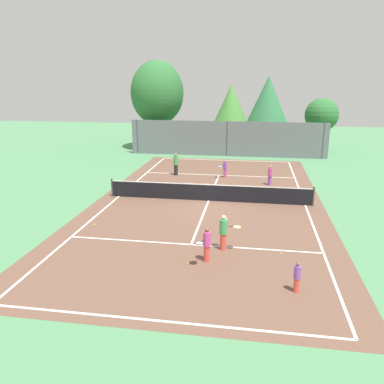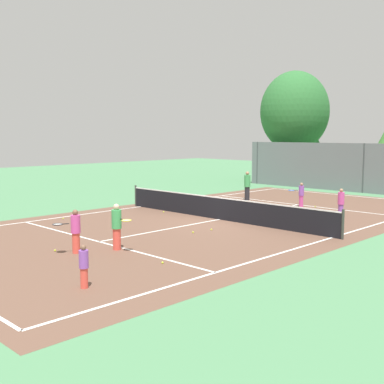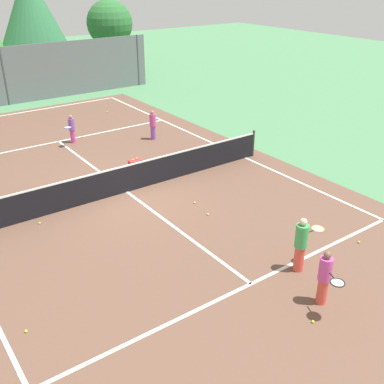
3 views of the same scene
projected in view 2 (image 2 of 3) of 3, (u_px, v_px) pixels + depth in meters
ground_plane at (219, 220)px, 21.71m from camera, size 80.00×80.00×0.00m
court_surface at (219, 219)px, 21.71m from camera, size 13.00×25.00×0.01m
tennis_net at (220, 208)px, 21.65m from camera, size 11.90×0.10×1.10m
perimeter_fence at (364, 168)px, 31.41m from camera, size 18.00×0.12×3.20m
tree_1 at (295, 112)px, 38.07m from camera, size 5.19×5.64×8.67m
tree_4 at (304, 126)px, 39.24m from camera, size 2.60×2.60×5.94m
player_0 at (341, 203)px, 22.04m from camera, size 0.29×0.29×1.34m
player_1 at (75, 231)px, 15.47m from camera, size 0.59×0.87×1.41m
player_2 at (247, 185)px, 28.03m from camera, size 0.35×0.35×1.65m
player_3 at (301, 194)px, 25.44m from camera, size 0.71×0.78×1.27m
player_4 at (117, 226)px, 15.93m from camera, size 0.90×0.36×1.52m
player_5 at (84, 266)px, 11.96m from camera, size 0.23×0.23×1.09m
ball_crate at (265, 215)px, 21.95m from camera, size 0.48×0.33×0.43m
tennis_ball_1 at (163, 263)px, 14.28m from camera, size 0.07×0.07×0.07m
tennis_ball_2 at (55, 250)px, 15.78m from camera, size 0.07×0.07×0.07m
tennis_ball_4 at (315, 207)px, 25.38m from camera, size 0.07×0.07×0.07m
tennis_ball_5 at (211, 230)px, 19.24m from camera, size 0.07×0.07×0.07m
tennis_ball_6 at (63, 218)px, 21.81m from camera, size 0.07×0.07×0.07m
tennis_ball_7 at (268, 226)px, 19.97m from camera, size 0.07×0.07×0.07m
tennis_ball_8 at (193, 232)px, 18.70m from camera, size 0.07×0.07×0.07m
tennis_ball_9 at (164, 212)px, 23.65m from camera, size 0.07×0.07×0.07m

